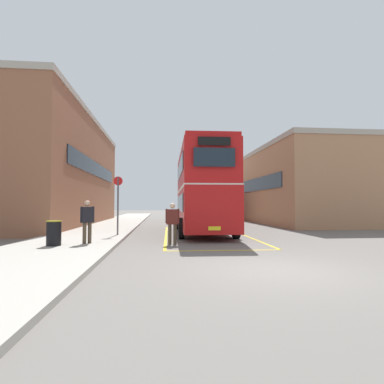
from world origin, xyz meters
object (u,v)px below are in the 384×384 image
pedestrian_boarding (172,221)px  pedestrian_waiting_near (87,219)px  single_deck_bus (212,204)px  bus_stop_sign (118,200)px  litter_bin (54,233)px  double_decker_bus (202,189)px

pedestrian_boarding → pedestrian_waiting_near: size_ratio=1.03×
single_deck_bus → bus_stop_sign: single_deck_bus is taller
single_deck_bus → pedestrian_boarding: size_ratio=6.01×
single_deck_bus → pedestrian_boarding: single_deck_bus is taller
pedestrian_boarding → litter_bin: (-4.30, -0.99, -0.38)m
double_decker_bus → single_deck_bus: size_ratio=0.97×
litter_bin → bus_stop_sign: 4.44m
double_decker_bus → single_deck_bus: bearing=78.6°
litter_bin → bus_stop_sign: (1.73, 3.90, 1.26)m
bus_stop_sign → double_decker_bus: bearing=24.6°
single_deck_bus → pedestrian_waiting_near: 22.66m
pedestrian_boarding → litter_bin: size_ratio=1.86×
double_decker_bus → litter_bin: 8.78m
pedestrian_waiting_near → bus_stop_sign: (0.68, 3.39, 0.77)m
litter_bin → pedestrian_waiting_near: bearing=25.6°
litter_bin → single_deck_bus: bearing=66.6°
double_decker_bus → bus_stop_sign: 4.94m
pedestrian_waiting_near → bus_stop_sign: size_ratio=0.57×
litter_bin → bus_stop_sign: size_ratio=0.31×
pedestrian_boarding → pedestrian_waiting_near: 3.29m
single_deck_bus → bus_stop_sign: 19.26m
pedestrian_waiting_near → litter_bin: bearing=-154.4°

